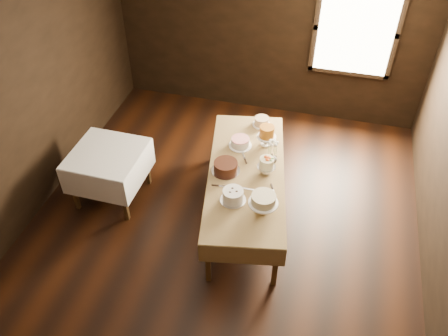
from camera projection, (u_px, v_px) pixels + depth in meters
floor at (220, 232)px, 5.98m from camera, size 5.00×6.00×0.01m
ceiling at (218, 28)px, 4.13m from camera, size 5.00×6.00×0.01m
wall_back at (269, 33)px, 7.23m from camera, size 5.00×0.02×2.80m
wall_left at (20, 116)px, 5.54m from camera, size 0.02×6.00×2.80m
window at (356, 32)px, 6.81m from camera, size 1.10×0.05×1.30m
display_table at (246, 175)px, 5.80m from camera, size 1.37×2.54×0.75m
side_table at (107, 158)px, 6.06m from camera, size 0.93×0.93×0.77m
cake_speckled at (262, 122)px, 6.47m from camera, size 0.26×0.26×0.12m
cake_lattice at (240, 143)px, 6.11m from camera, size 0.31×0.31×0.11m
cake_caramel at (266, 137)px, 6.09m from camera, size 0.26×0.26×0.30m
cake_chocolate at (226, 167)px, 5.72m from camera, size 0.41×0.41×0.14m
cake_flowers at (266, 166)px, 5.67m from camera, size 0.23×0.23×0.24m
cake_swirl at (233, 196)px, 5.33m from camera, size 0.31×0.31×0.16m
cake_cream at (263, 203)px, 5.19m from camera, size 0.37×0.37×0.24m
cake_server_a at (248, 189)px, 5.52m from camera, size 0.24×0.03×0.01m
cake_server_b at (274, 193)px, 5.46m from camera, size 0.11×0.23×0.01m
cake_server_c at (244, 156)px, 5.99m from camera, size 0.13×0.23×0.01m
cake_server_d at (272, 158)px, 5.95m from camera, size 0.18×0.20×0.01m
cake_server_e at (225, 186)px, 5.55m from camera, size 0.24×0.06×0.01m
flower_vase at (272, 158)px, 5.84m from camera, size 0.19×0.19×0.14m
flower_bouquet at (273, 147)px, 5.71m from camera, size 0.14×0.14×0.20m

